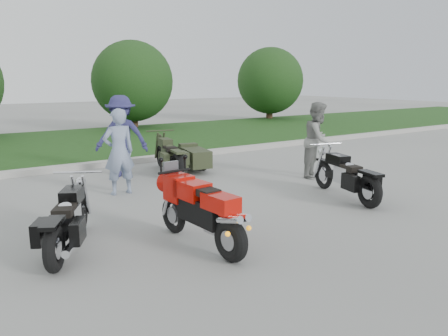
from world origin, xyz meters
TOP-DOWN VIEW (x-y plane):
  - ground at (0.00, 0.00)m, footprint 80.00×80.00m
  - curb at (0.00, 6.00)m, footprint 60.00×0.30m
  - grass_strip at (0.00, 10.15)m, footprint 60.00×8.00m
  - tree_mid_right at (4.00, 13.50)m, footprint 3.60×3.60m
  - tree_far_right at (12.00, 13.50)m, footprint 3.60×3.60m
  - sportbike_red at (-0.77, -0.34)m, footprint 0.41×1.96m
  - cruiser_left at (-2.35, 0.53)m, footprint 1.08×1.87m
  - cruiser_right at (2.89, 0.20)m, footprint 0.67×2.10m
  - cruiser_sidecar at (1.46, 4.17)m, footprint 1.28×2.13m
  - person_stripe at (-0.66, 3.04)m, footprint 0.64×0.43m
  - person_grey at (3.86, 1.97)m, footprint 1.08×1.00m
  - person_denim at (-0.00, 4.58)m, footprint 1.43×1.32m

SIDE VIEW (x-z plane):
  - ground at x=0.00m, z-range 0.00..0.00m
  - grass_strip at x=0.00m, z-range 0.00..0.14m
  - curb at x=0.00m, z-range 0.00..0.15m
  - cruiser_sidecar at x=1.46m, z-range -0.03..0.80m
  - cruiser_left at x=-2.35m, z-range 0.01..0.80m
  - cruiser_right at x=2.89m, z-range 0.01..0.83m
  - sportbike_red at x=-0.77m, z-range 0.08..1.01m
  - person_stripe at x=-0.66m, z-range 0.00..1.74m
  - person_grey at x=3.86m, z-range 0.00..1.78m
  - person_denim at x=0.00m, z-range 0.00..1.94m
  - tree_mid_right at x=4.00m, z-range 0.19..4.19m
  - tree_far_right at x=12.00m, z-range 0.19..4.19m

